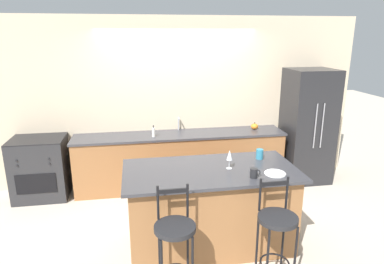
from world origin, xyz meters
The scene contains 15 objects.
ground_plane centered at (0.00, 0.00, 0.00)m, with size 18.00×18.00×0.00m, color beige.
wall_back centered at (0.00, 0.65, 1.35)m, with size 6.00×0.07×2.70m.
back_counter centered at (0.00, 0.35, 0.45)m, with size 3.34×0.63×0.90m.
sink_faucet centered at (0.00, 0.54, 1.04)m, with size 0.02×0.13×0.22m.
kitchen_island centered at (0.11, -1.34, 0.48)m, with size 1.95×0.98×0.96m.
refrigerator centered at (2.13, 0.28, 0.94)m, with size 0.73×0.72×1.88m.
oven_range centered at (-2.14, 0.32, 0.47)m, with size 0.77×0.64×0.93m.
bar_stool_near centered at (-0.38, -2.07, 0.60)m, with size 0.39×0.39×1.08m.
bar_stool_far centered at (0.61, -2.07, 0.60)m, with size 0.39×0.39×1.08m.
dinner_plate centered at (0.77, -1.59, 0.97)m, with size 0.23×0.23×0.02m.
wine_glass centered at (0.33, -1.35, 1.11)m, with size 0.07×0.07×0.22m.
coffee_mug centered at (0.51, -1.64, 1.01)m, with size 0.11×0.08×0.10m.
tumbler_cup centered at (0.77, -1.11, 1.02)m, with size 0.09×0.09×0.12m.
pumpkin_decoration centered at (1.25, 0.39, 0.94)m, with size 0.12×0.12×0.12m.
soap_bottle centered at (-0.43, 0.23, 0.97)m, with size 0.05×0.05×0.18m.
Camera 1 is at (-0.69, -4.82, 2.42)m, focal length 32.00 mm.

